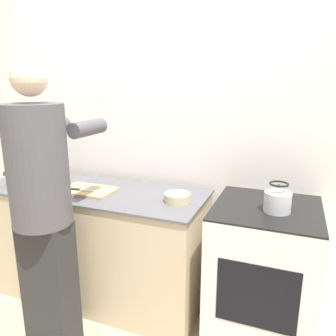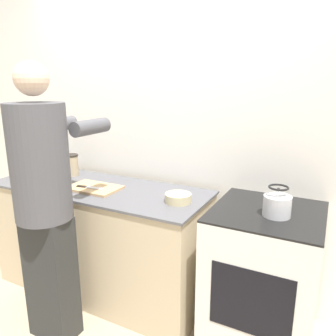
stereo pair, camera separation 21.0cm
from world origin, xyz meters
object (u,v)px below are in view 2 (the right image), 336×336
at_px(cutting_board, 94,188).
at_px(knife, 89,187).
at_px(oven, 262,278).
at_px(canister_jar, 71,165).
at_px(person, 45,199).
at_px(bowl_prep, 178,198).
at_px(kettle, 277,204).

relative_size(cutting_board, knife, 1.81).
bearing_deg(oven, canister_jar, 175.30).
bearing_deg(person, oven, 24.51).
bearing_deg(knife, bowl_prep, -2.29).
relative_size(knife, kettle, 1.21).
bearing_deg(bowl_prep, person, -141.55).
distance_m(oven, knife, 1.37).
bearing_deg(knife, cutting_board, 55.96).
bearing_deg(canister_jar, bowl_prep, -9.19).
bearing_deg(cutting_board, kettle, 0.60).
relative_size(kettle, bowl_prep, 1.01).
bearing_deg(kettle, bowl_prep, 178.27).
bearing_deg(cutting_board, oven, 3.33).
height_order(oven, cutting_board, oven).
bearing_deg(knife, kettle, -5.77).
xyz_separation_m(person, kettle, (1.30, 0.51, 0.02)).
bearing_deg(knife, person, -92.09).
relative_size(bowl_prep, canister_jar, 0.97).
xyz_separation_m(oven, canister_jar, (-1.70, 0.14, 0.52)).
distance_m(oven, bowl_prep, 0.74).
xyz_separation_m(cutting_board, bowl_prep, (0.69, 0.03, 0.02)).
bearing_deg(bowl_prep, oven, 4.01).
height_order(person, kettle, person).
distance_m(kettle, bowl_prep, 0.65).
distance_m(oven, person, 1.46).
bearing_deg(kettle, knife, -177.86).
bearing_deg(person, canister_jar, 122.51).
height_order(oven, person, person).
relative_size(person, cutting_board, 4.54).
xyz_separation_m(cutting_board, knife, (-0.02, -0.04, 0.01)).
height_order(cutting_board, bowl_prep, bowl_prep).
height_order(knife, bowl_prep, bowl_prep).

